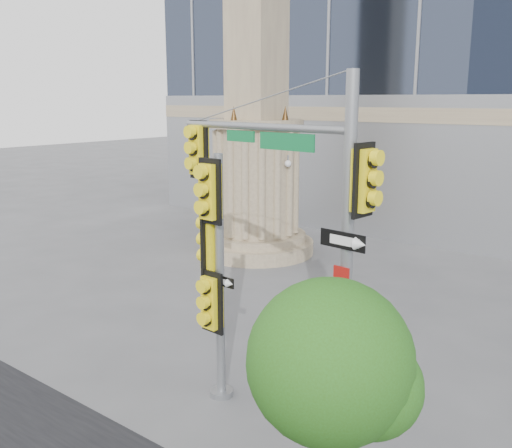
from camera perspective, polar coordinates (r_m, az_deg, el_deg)
The scene contains 5 objects.
ground at distance 12.16m, azimuth -3.90°, elevation -16.34°, with size 120.00×120.00×0.00m, color #545456.
monument at distance 21.42m, azimuth 0.05°, elevation 11.54°, with size 4.40×4.40×16.60m.
main_signal_pole at distance 11.12m, azimuth 4.37°, elevation 2.50°, with size 4.90×0.95×6.35m.
secondary_signal_pole at distance 10.88m, azimuth -4.27°, elevation -3.55°, with size 0.84×0.66×4.87m.
street_tree at distance 7.85m, azimuth 7.71°, elevation -14.14°, with size 2.29×2.24×3.57m.
Camera 1 is at (7.17, -7.89, 5.85)m, focal length 40.00 mm.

